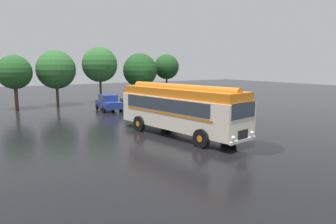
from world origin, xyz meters
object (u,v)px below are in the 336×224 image
object	(u,v)px
vintage_bus	(180,108)
box_van	(157,95)
car_near_left	(108,102)
car_mid_left	(133,101)

from	to	relation	value
vintage_bus	box_van	bearing A→B (deg)	64.97
car_near_left	box_van	xyz separation A→B (m)	(5.97, -0.14, 0.52)
vintage_bus	car_near_left	size ratio (longest dim) A/B	2.38
box_van	vintage_bus	bearing A→B (deg)	-115.03
car_near_left	car_mid_left	world-z (taller)	same
car_mid_left	box_van	world-z (taller)	box_van
car_near_left	car_mid_left	bearing A→B (deg)	-0.21
vintage_bus	box_van	size ratio (longest dim) A/B	1.78
car_mid_left	box_van	distance (m)	3.10
car_mid_left	box_van	xyz separation A→B (m)	(3.05, -0.13, 0.52)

